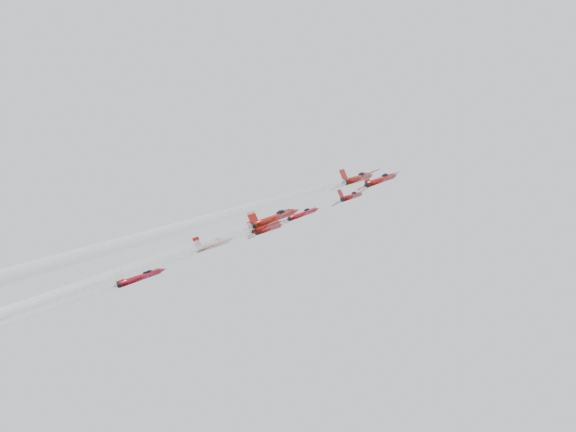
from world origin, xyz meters
The scene contains 8 objects.
jet_lead centered at (1.09, 24.85, 175.24)m, with size 10.28×12.48×9.97m.
jet_row2_left centered at (-10.77, 9.04, 162.71)m, with size 10.15×12.33×9.85m.
jet_row2_center centered at (-2.66, 10.61, 163.95)m, with size 8.93×10.85×8.67m.
jet_row2_right centered at (15.97, 12.54, 165.49)m, with size 10.44×12.68×10.13m.
jet_center centered at (-3.21, -33.35, 129.01)m, with size 8.45×72.83×58.07m.
jet_rear_left centered at (-5.25, -49.43, 116.26)m, with size 9.54×82.30×65.62m.
jet_rear_right centered at (7.10, -50.49, 115.42)m, with size 10.37×89.37×71.26m.
jet_rear_farright centered at (26.60, -47.38, 117.89)m, with size 8.72×75.19×59.95m.
Camera 1 is at (72.90, -91.21, 74.61)m, focal length 45.00 mm.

